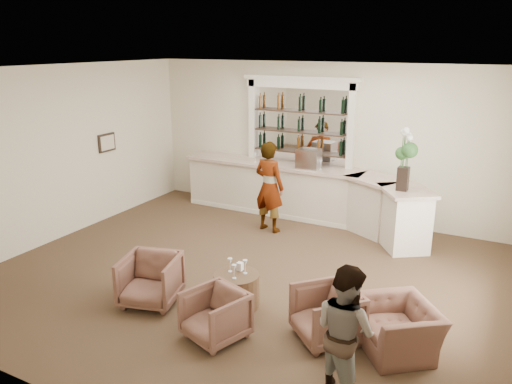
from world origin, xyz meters
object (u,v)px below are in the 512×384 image
Objects in this scene: guest at (345,331)px; armchair_left at (150,280)px; sommelier at (269,187)px; armchair_far at (398,328)px; armchair_center at (215,315)px; espresso_machine at (309,159)px; cocktail_table at (237,290)px; armchair_right at (327,315)px; flower_vase at (405,156)px; bar_counter at (305,194)px.

guest is 3.19m from armchair_left.
armchair_far is at bearing 148.89° from sommelier.
espresso_machine is at bearing 117.20° from armchair_center.
cocktail_table is 3.18m from sommelier.
sommelier is at bearing 170.21° from armchair_right.
flower_vase is (1.60, 3.19, 1.52)m from cocktail_table.
bar_counter is 5.09× the size of flower_vase.
guest reaches higher than armchair_right.
cocktail_table is 1.46m from armchair_right.
sommelier is at bearing -171.00° from armchair_far.
bar_counter is 7.12× the size of armchair_left.
armchair_left is 1.72× the size of espresso_machine.
guest is at bearing -16.95° from armchair_right.
cocktail_table is 0.85× the size of armchair_right.
armchair_far is (3.47, 0.48, -0.06)m from armchair_left.
cocktail_table is at bearing -116.67° from flower_vase.
guest reaches higher than bar_counter.
sommelier is 1.63× the size of flower_vase.
espresso_machine reaches higher than armchair_left.
sommelier is at bearing 125.54° from armchair_center.
armchair_right is at bearing -116.72° from armchair_far.
guest is 3.24× the size of espresso_machine.
bar_counter is at bearing -101.12° from sommelier.
cocktail_table is at bearing 119.04° from sommelier.
espresso_machine is at bearing 161.07° from flower_vase.
espresso_machine reaches higher than armchair_center.
armchair_far is 3.60m from flower_vase.
armchair_center is 0.64× the size of flower_vase.
flower_vase is (-0.71, 3.21, 1.46)m from armchair_far.
sommelier is 2.54× the size of armchair_center.
bar_counter is at bearing 159.09° from armchair_right.
armchair_left is (-3.11, 0.59, -0.39)m from guest.
armchair_far is at bearing -58.32° from espresso_machine.
armchair_center is (-1.78, 0.25, -0.43)m from guest.
espresso_machine reaches higher than guest.
bar_counter is at bearing 117.88° from armchair_center.
flower_vase is (-0.35, 4.28, 1.02)m from guest.
cocktail_table is at bearing -82.06° from bar_counter.
armchair_right is at bearing -92.63° from flower_vase.
armchair_right is (2.60, 0.30, -0.01)m from armchair_left.
cocktail_table is 0.43× the size of guest.
armchair_center is at bearing -110.09° from armchair_right.
sommelier is 2.36× the size of armchair_right.
flower_vase is (2.54, 0.23, 0.85)m from sommelier.
guest is (2.50, -5.00, 0.18)m from bar_counter.
guest is 1.85m from armchair_center.
bar_counter is at bearing 66.53° from armchair_left.
armchair_right is 4.65m from espresso_machine.
sommelier is 4.00m from armchair_right.
guest is 1.10m from armchair_right.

